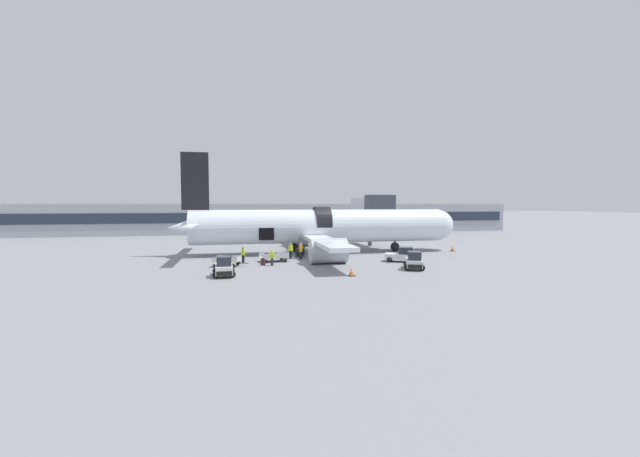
{
  "coord_description": "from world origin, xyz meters",
  "views": [
    {
      "loc": [
        -7.48,
        -39.33,
        6.01
      ],
      "look_at": [
        1.61,
        5.18,
        3.12
      ],
      "focal_mm": 22.0,
      "sensor_mm": 36.0,
      "label": 1
    }
  ],
  "objects_px": {
    "ground_crew_driver": "(243,254)",
    "suitcase_on_tarmac_upright": "(263,262)",
    "baggage_tug_rear": "(414,261)",
    "ground_crew_supervisor": "(301,251)",
    "ground_crew_loader_a": "(291,250)",
    "baggage_cart_queued": "(228,261)",
    "baggage_cart_loading": "(275,257)",
    "baggage_tug_mid": "(224,268)",
    "ground_crew_loader_b": "(272,257)",
    "baggage_tug_lead": "(402,255)",
    "airplane": "(318,227)"
  },
  "relations": [
    {
      "from": "airplane",
      "to": "suitcase_on_tarmac_upright",
      "type": "xyz_separation_m",
      "value": [
        -7.05,
        -8.09,
        -2.84
      ]
    },
    {
      "from": "baggage_cart_queued",
      "to": "ground_crew_driver",
      "type": "relative_size",
      "value": 2.18
    },
    {
      "from": "baggage_tug_mid",
      "to": "baggage_tug_rear",
      "type": "height_order",
      "value": "baggage_tug_mid"
    },
    {
      "from": "baggage_tug_mid",
      "to": "ground_crew_loader_a",
      "type": "relative_size",
      "value": 1.75
    },
    {
      "from": "baggage_tug_rear",
      "to": "baggage_cart_loading",
      "type": "distance_m",
      "value": 14.12
    },
    {
      "from": "ground_crew_driver",
      "to": "ground_crew_supervisor",
      "type": "relative_size",
      "value": 0.92
    },
    {
      "from": "baggage_cart_loading",
      "to": "airplane",
      "type": "bearing_deg",
      "value": 45.82
    },
    {
      "from": "baggage_tug_mid",
      "to": "ground_crew_supervisor",
      "type": "bearing_deg",
      "value": 48.06
    },
    {
      "from": "airplane",
      "to": "baggage_cart_queued",
      "type": "distance_m",
      "value": 13.39
    },
    {
      "from": "baggage_tug_mid",
      "to": "suitcase_on_tarmac_upright",
      "type": "xyz_separation_m",
      "value": [
        3.5,
        5.12,
        -0.42
      ]
    },
    {
      "from": "airplane",
      "to": "baggage_cart_loading",
      "type": "relative_size",
      "value": 9.06
    },
    {
      "from": "baggage_tug_mid",
      "to": "baggage_cart_loading",
      "type": "bearing_deg",
      "value": 56.56
    },
    {
      "from": "suitcase_on_tarmac_upright",
      "to": "baggage_tug_mid",
      "type": "bearing_deg",
      "value": -124.35
    },
    {
      "from": "baggage_tug_rear",
      "to": "ground_crew_supervisor",
      "type": "bearing_deg",
      "value": 136.93
    },
    {
      "from": "ground_crew_loader_a",
      "to": "ground_crew_supervisor",
      "type": "distance_m",
      "value": 1.19
    },
    {
      "from": "ground_crew_driver",
      "to": "ground_crew_supervisor",
      "type": "xyz_separation_m",
      "value": [
        6.16,
        1.28,
        0.07
      ]
    },
    {
      "from": "airplane",
      "to": "suitcase_on_tarmac_upright",
      "type": "distance_m",
      "value": 11.11
    },
    {
      "from": "baggage_cart_loading",
      "to": "baggage_cart_queued",
      "type": "distance_m",
      "value": 5.16
    },
    {
      "from": "airplane",
      "to": "ground_crew_loader_b",
      "type": "xyz_separation_m",
      "value": [
        -6.2,
        -8.52,
        -2.33
      ]
    },
    {
      "from": "baggage_tug_mid",
      "to": "ground_crew_supervisor",
      "type": "relative_size",
      "value": 1.79
    },
    {
      "from": "baggage_tug_lead",
      "to": "ground_crew_loader_a",
      "type": "relative_size",
      "value": 1.97
    },
    {
      "from": "ground_crew_driver",
      "to": "ground_crew_loader_a",
      "type": "bearing_deg",
      "value": 19.79
    },
    {
      "from": "airplane",
      "to": "baggage_tug_rear",
      "type": "relative_size",
      "value": 10.37
    },
    {
      "from": "baggage_tug_rear",
      "to": "ground_crew_supervisor",
      "type": "xyz_separation_m",
      "value": [
        -9.18,
        8.58,
        0.19
      ]
    },
    {
      "from": "baggage_tug_mid",
      "to": "baggage_cart_queued",
      "type": "height_order",
      "value": "baggage_tug_mid"
    },
    {
      "from": "ground_crew_driver",
      "to": "ground_crew_supervisor",
      "type": "bearing_deg",
      "value": 11.74
    },
    {
      "from": "ground_crew_driver",
      "to": "suitcase_on_tarmac_upright",
      "type": "relative_size",
      "value": 2.22
    },
    {
      "from": "baggage_cart_queued",
      "to": "ground_crew_supervisor",
      "type": "bearing_deg",
      "value": 24.4
    },
    {
      "from": "baggage_tug_mid",
      "to": "baggage_cart_loading",
      "type": "xyz_separation_m",
      "value": [
        4.85,
        7.35,
        -0.26
      ]
    },
    {
      "from": "baggage_tug_lead",
      "to": "baggage_tug_mid",
      "type": "bearing_deg",
      "value": -165.58
    },
    {
      "from": "ground_crew_supervisor",
      "to": "suitcase_on_tarmac_upright",
      "type": "relative_size",
      "value": 2.41
    },
    {
      "from": "ground_crew_supervisor",
      "to": "airplane",
      "type": "bearing_deg",
      "value": 58.69
    },
    {
      "from": "baggage_tug_mid",
      "to": "baggage_tug_rear",
      "type": "relative_size",
      "value": 0.91
    },
    {
      "from": "baggage_cart_loading",
      "to": "ground_crew_loader_a",
      "type": "distance_m",
      "value": 2.7
    },
    {
      "from": "ground_crew_driver",
      "to": "baggage_cart_loading",
      "type": "bearing_deg",
      "value": -0.7
    },
    {
      "from": "airplane",
      "to": "baggage_cart_queued",
      "type": "height_order",
      "value": "airplane"
    },
    {
      "from": "ground_crew_driver",
      "to": "suitcase_on_tarmac_upright",
      "type": "height_order",
      "value": "ground_crew_driver"
    },
    {
      "from": "airplane",
      "to": "ground_crew_loader_b",
      "type": "bearing_deg",
      "value": -126.03
    },
    {
      "from": "baggage_tug_rear",
      "to": "baggage_tug_lead",
      "type": "bearing_deg",
      "value": 80.7
    },
    {
      "from": "airplane",
      "to": "baggage_cart_loading",
      "type": "distance_m",
      "value": 8.61
    },
    {
      "from": "airplane",
      "to": "ground_crew_loader_b",
      "type": "distance_m",
      "value": 10.8
    },
    {
      "from": "airplane",
      "to": "baggage_tug_lead",
      "type": "distance_m",
      "value": 11.5
    },
    {
      "from": "baggage_tug_lead",
      "to": "baggage_tug_rear",
      "type": "distance_m",
      "value": 4.52
    },
    {
      "from": "baggage_cart_queued",
      "to": "baggage_tug_rear",
      "type": "bearing_deg",
      "value": -16.94
    },
    {
      "from": "ground_crew_loader_a",
      "to": "ground_crew_loader_b",
      "type": "xyz_separation_m",
      "value": [
        -2.38,
        -4.53,
        -0.11
      ]
    },
    {
      "from": "baggage_tug_rear",
      "to": "suitcase_on_tarmac_upright",
      "type": "xyz_separation_m",
      "value": [
        -13.46,
        5.03,
        -0.41
      ]
    },
    {
      "from": "baggage_cart_loading",
      "to": "ground_crew_driver",
      "type": "bearing_deg",
      "value": 179.3
    },
    {
      "from": "baggage_tug_rear",
      "to": "suitcase_on_tarmac_upright",
      "type": "height_order",
      "value": "baggage_tug_rear"
    },
    {
      "from": "baggage_tug_mid",
      "to": "baggage_tug_rear",
      "type": "distance_m",
      "value": 16.97
    },
    {
      "from": "ground_crew_loader_a",
      "to": "ground_crew_supervisor",
      "type": "height_order",
      "value": "ground_crew_loader_a"
    }
  ]
}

